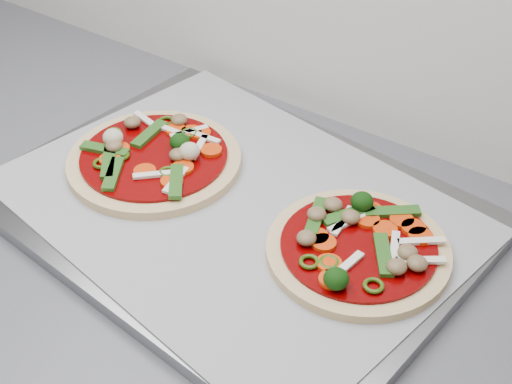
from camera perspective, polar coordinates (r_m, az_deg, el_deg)
The scene contains 4 objects.
baking_tray at distance 0.78m, azimuth -1.79°, elevation -1.50°, with size 0.51×0.37×0.02m, color gray.
parchment at distance 0.77m, azimuth -1.80°, elevation -0.97°, with size 0.48×0.35×0.00m, color #95959A.
pizza_left at distance 0.83m, azimuth -8.13°, elevation 2.76°, with size 0.22×0.22×0.03m.
pizza_right at distance 0.71m, azimuth 8.19°, elevation -4.35°, with size 0.23×0.23×0.03m.
Camera 1 is at (0.98, 0.90, 1.41)m, focal length 50.00 mm.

